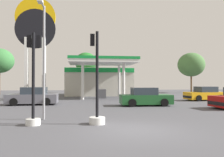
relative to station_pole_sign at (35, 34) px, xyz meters
The scene contains 12 objects.
ground_plane 21.92m from the station_pole_sign, 67.76° to the right, with size 90.00×90.00×0.00m, color #47474C.
gas_station 11.02m from the station_pole_sign, 32.52° to the left, with size 9.50×13.04×4.84m.
station_pole_sign is the anchor object (origin of this frame).
car_0 16.20m from the station_pole_sign, 41.66° to the right, with size 4.33×2.06×1.53m.
car_1 10.47m from the station_pole_sign, 80.38° to the right, with size 4.33×2.00×1.54m.
car_3 20.72m from the station_pole_sign, 16.06° to the right, with size 4.32×2.21×1.49m.
traffic_signal_0 19.65m from the station_pole_sign, 70.30° to the right, with size 0.76×0.76×4.44m.
traffic_signal_2 18.62m from the station_pole_sign, 79.23° to the right, with size 0.67×0.69×4.32m.
tree_0 12.54m from the station_pole_sign, 126.91° to the left, with size 4.41×4.41×7.29m.
tree_1 13.23m from the station_pole_sign, 61.10° to the left, with size 3.73×3.73×7.08m.
tree_2 27.34m from the station_pole_sign, 22.35° to the left, with size 4.78×4.78×7.23m.
corner_streetlamp 16.80m from the station_pole_sign, 77.56° to the right, with size 0.24×1.48×6.12m.
Camera 1 is at (-2.24, -9.36, 2.04)m, focal length 36.48 mm.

